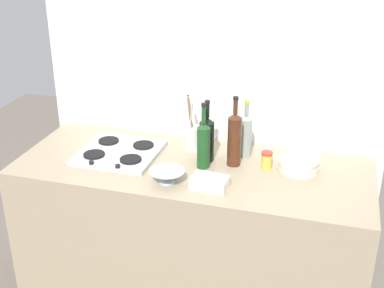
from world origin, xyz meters
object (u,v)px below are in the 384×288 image
Objects in this scene: wine_bottle_rightmost at (203,144)px; utensil_crock at (193,136)px; wine_bottle_mid_right at (246,134)px; mixing_bowl at (167,176)px; plate_stack at (299,164)px; butter_dish at (210,183)px; stovetop_hob at (119,152)px; wine_bottle_mid_left at (234,138)px; wine_bottle_leftmost at (207,138)px; condiment_jar_front at (267,160)px.

utensil_crock is at bearing 119.85° from wine_bottle_rightmost.
wine_bottle_mid_right is 0.50m from mixing_bowl.
plate_stack is 1.24× the size of butter_dish.
wine_bottle_rightmost is at bearing -2.13° from stovetop_hob.
wine_bottle_mid_left is 1.19× the size of wine_bottle_mid_right.
wine_bottle_mid_left is 1.16× the size of utensil_crock.
wine_bottle_mid_left is 0.28m from utensil_crock.
wine_bottle_mid_right is at bearing 52.25° from mixing_bowl.
plate_stack is at bearing 12.58° from wine_bottle_rightmost.
wine_bottle_rightmost is (-0.46, -0.10, 0.09)m from plate_stack.
wine_bottle_leftmost is 0.15m from utensil_crock.
utensil_crock is at bearing 136.45° from wine_bottle_leftmost.
wine_bottle_mid_right is 0.26m from wine_bottle_rightmost.
plate_stack is 0.67× the size of utensil_crock.
wine_bottle_rightmost is at bearing -165.18° from condiment_jar_front.
wine_bottle_leftmost is at bearing -43.55° from utensil_crock.
wine_bottle_rightmost reaches higher than mixing_bowl.
wine_bottle_leftmost is 0.32m from mixing_bowl.
wine_bottle_rightmost is 1.09× the size of utensil_crock.
mixing_bowl is 0.21m from butter_dish.
wine_bottle_rightmost is 0.22m from utensil_crock.
wine_bottle_mid_right is at bearing 162.89° from plate_stack.
mixing_bowl reaches higher than butter_dish.
stovetop_hob is 0.40m from utensil_crock.
wine_bottle_leftmost is at bearing 67.20° from mixing_bowl.
mixing_bowl is 0.54× the size of utensil_crock.
wine_bottle_mid_right is at bearing 29.63° from wine_bottle_leftmost.
wine_bottle_leftmost reaches higher than stovetop_hob.
wine_bottle_mid_right is 0.41m from butter_dish.
wine_bottle_mid_right is (0.04, 0.12, -0.02)m from wine_bottle_mid_left.
wine_bottle_rightmost is (0.00, -0.09, 0.00)m from wine_bottle_leftmost.
wine_bottle_mid_left is at bearing -177.42° from condiment_jar_front.
wine_bottle_mid_right reaches higher than stovetop_hob.
wine_bottle_rightmost is 0.23m from butter_dish.
condiment_jar_front reaches higher than plate_stack.
wine_bottle_mid_right is 0.19m from condiment_jar_front.
wine_bottle_mid_left is 4.18× the size of condiment_jar_front.
butter_dish is at bearing 0.91° from mixing_bowl.
plate_stack is at bearing -8.36° from utensil_crock.
plate_stack is at bearing 38.10° from butter_dish.
wine_bottle_rightmost reaches higher than condiment_jar_front.
condiment_jar_front is at bearing 50.95° from butter_dish.
butter_dish is (-0.09, -0.39, -0.09)m from wine_bottle_mid_right.
plate_stack is (0.93, 0.09, 0.02)m from stovetop_hob.
utensil_crock reaches higher than mixing_bowl.
stovetop_hob is 4.65× the size of condiment_jar_front.
mixing_bowl is (-0.27, -0.27, -0.11)m from wine_bottle_mid_left.
butter_dish is (0.21, 0.00, -0.01)m from mixing_bowl.
wine_bottle_leftmost is 0.21m from wine_bottle_mid_right.
condiment_jar_front is at bearing -171.97° from plate_stack.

